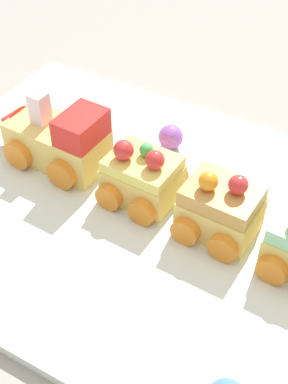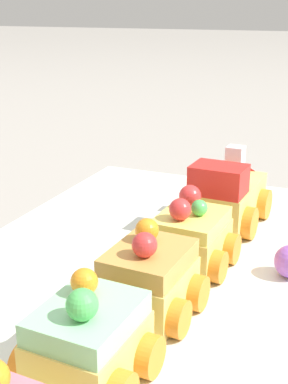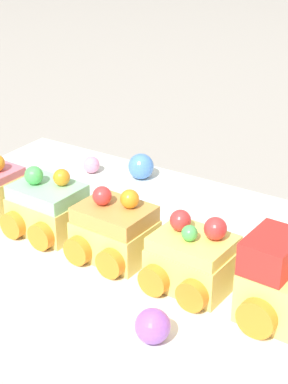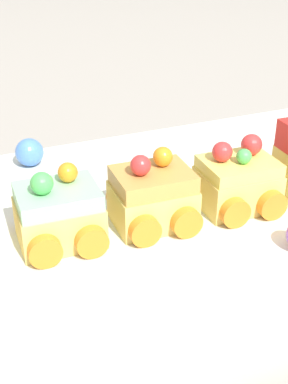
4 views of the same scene
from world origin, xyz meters
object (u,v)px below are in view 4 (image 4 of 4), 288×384
object	(u,v)px
cake_car_lemon	(237,182)
cake_car_mint	(59,215)
cake_car_caramel	(153,197)
gumball_blue	(29,152)

from	to	relation	value
cake_car_lemon	cake_car_mint	size ratio (longest dim) A/B	1.00
cake_car_lemon	cake_car_caramel	xyz separation A→B (m)	(-0.09, 0.00, 0.00)
cake_car_mint	gumball_blue	world-z (taller)	cake_car_mint
gumball_blue	cake_car_caramel	bearing A→B (deg)	-64.80
cake_car_caramel	gumball_blue	distance (m)	0.18
cake_car_caramel	cake_car_lemon	bearing A→B (deg)	0.13
cake_car_lemon	gumball_blue	size ratio (longest dim) A/B	2.47
cake_car_mint	gumball_blue	size ratio (longest dim) A/B	2.47
gumball_blue	cake_car_lemon	bearing A→B (deg)	-45.63
cake_car_lemon	gumball_blue	distance (m)	0.24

